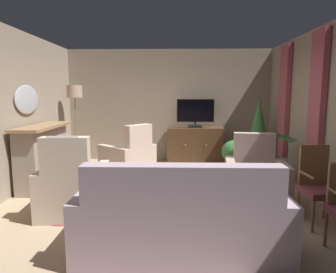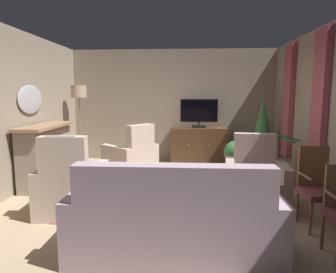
{
  "view_description": "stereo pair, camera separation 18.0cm",
  "coord_description": "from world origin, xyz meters",
  "px_view_note": "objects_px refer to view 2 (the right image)",
  "views": [
    {
      "loc": [
        0.17,
        -4.73,
        1.68
      ],
      "look_at": [
        0.04,
        0.21,
        0.98
      ],
      "focal_mm": 32.14,
      "sensor_mm": 36.0,
      "label": 1
    },
    {
      "loc": [
        0.35,
        -4.72,
        1.68
      ],
      "look_at": [
        0.04,
        0.21,
        0.98
      ],
      "focal_mm": 32.14,
      "sensor_mm": 36.0,
      "label": 2
    }
  ],
  "objects_px": {
    "tv_remote": "(155,180)",
    "potted_plant_small_fern_corner": "(262,130)",
    "side_chair_beside_plant": "(317,186)",
    "cat": "(110,184)",
    "television": "(199,113)",
    "armchair_facing_sofa": "(132,157)",
    "armchair_by_fireplace": "(72,188)",
    "folded_newspaper": "(170,179)",
    "coffee_table": "(169,184)",
    "potted_plant_leafy_by_curtain": "(235,158)",
    "fireplace": "(47,156)",
    "tv_cabinet": "(198,146)",
    "armchair_angled_to_table": "(255,182)",
    "sofa_floral": "(174,224)",
    "potted_plant_on_hearth_side": "(277,170)",
    "wall_mirror_oval": "(31,99)",
    "floor_lamp": "(79,101)"
  },
  "relations": [
    {
      "from": "potted_plant_on_hearth_side",
      "to": "fireplace",
      "type": "bearing_deg",
      "value": -175.86
    },
    {
      "from": "armchair_facing_sofa",
      "to": "side_chair_beside_plant",
      "type": "relative_size",
      "value": 1.24
    },
    {
      "from": "fireplace",
      "to": "armchair_facing_sofa",
      "type": "relative_size",
      "value": 1.29
    },
    {
      "from": "wall_mirror_oval",
      "to": "armchair_by_fireplace",
      "type": "xyz_separation_m",
      "value": [
        1.23,
        -1.32,
        -1.22
      ]
    },
    {
      "from": "folded_newspaper",
      "to": "armchair_angled_to_table",
      "type": "distance_m",
      "value": 1.35
    },
    {
      "from": "armchair_angled_to_table",
      "to": "armchair_by_fireplace",
      "type": "bearing_deg",
      "value": -169.18
    },
    {
      "from": "tv_remote",
      "to": "armchair_facing_sofa",
      "type": "relative_size",
      "value": 0.14
    },
    {
      "from": "tv_cabinet",
      "to": "television",
      "type": "bearing_deg",
      "value": -90.0
    },
    {
      "from": "folded_newspaper",
      "to": "cat",
      "type": "relative_size",
      "value": 0.43
    },
    {
      "from": "coffee_table",
      "to": "potted_plant_leafy_by_curtain",
      "type": "height_order",
      "value": "potted_plant_leafy_by_curtain"
    },
    {
      "from": "tv_cabinet",
      "to": "floor_lamp",
      "type": "xyz_separation_m",
      "value": [
        -2.78,
        -0.44,
        1.11
      ]
    },
    {
      "from": "folded_newspaper",
      "to": "floor_lamp",
      "type": "relative_size",
      "value": 0.16
    },
    {
      "from": "coffee_table",
      "to": "sofa_floral",
      "type": "xyz_separation_m",
      "value": [
        0.12,
        -1.14,
        -0.08
      ]
    },
    {
      "from": "armchair_by_fireplace",
      "to": "coffee_table",
      "type": "bearing_deg",
      "value": 2.89
    },
    {
      "from": "potted_plant_small_fern_corner",
      "to": "potted_plant_on_hearth_side",
      "type": "distance_m",
      "value": 1.32
    },
    {
      "from": "television",
      "to": "tv_cabinet",
      "type": "bearing_deg",
      "value": 90.0
    },
    {
      "from": "sofa_floral",
      "to": "side_chair_beside_plant",
      "type": "xyz_separation_m",
      "value": [
        1.77,
        0.84,
        0.18
      ]
    },
    {
      "from": "television",
      "to": "folded_newspaper",
      "type": "relative_size",
      "value": 2.97
    },
    {
      "from": "potted_plant_on_hearth_side",
      "to": "armchair_facing_sofa",
      "type": "bearing_deg",
      "value": 168.11
    },
    {
      "from": "coffee_table",
      "to": "armchair_facing_sofa",
      "type": "relative_size",
      "value": 0.91
    },
    {
      "from": "wall_mirror_oval",
      "to": "potted_plant_leafy_by_curtain",
      "type": "distance_m",
      "value": 3.99
    },
    {
      "from": "potted_plant_leafy_by_curtain",
      "to": "floor_lamp",
      "type": "bearing_deg",
      "value": 163.62
    },
    {
      "from": "tv_remote",
      "to": "potted_plant_small_fern_corner",
      "type": "height_order",
      "value": "potted_plant_small_fern_corner"
    },
    {
      "from": "television",
      "to": "armchair_by_fireplace",
      "type": "bearing_deg",
      "value": -120.66
    },
    {
      "from": "sofa_floral",
      "to": "potted_plant_on_hearth_side",
      "type": "distance_m",
      "value": 3.27
    },
    {
      "from": "armchair_by_fireplace",
      "to": "side_chair_beside_plant",
      "type": "distance_m",
      "value": 3.28
    },
    {
      "from": "wall_mirror_oval",
      "to": "tv_remote",
      "type": "xyz_separation_m",
      "value": [
        2.4,
        -1.28,
        -1.09
      ]
    },
    {
      "from": "fireplace",
      "to": "wall_mirror_oval",
      "type": "distance_m",
      "value": 1.08
    },
    {
      "from": "sofa_floral",
      "to": "potted_plant_leafy_by_curtain",
      "type": "height_order",
      "value": "sofa_floral"
    },
    {
      "from": "folded_newspaper",
      "to": "armchair_facing_sofa",
      "type": "bearing_deg",
      "value": 126.76
    },
    {
      "from": "potted_plant_on_hearth_side",
      "to": "cat",
      "type": "relative_size",
      "value": 1.37
    },
    {
      "from": "coffee_table",
      "to": "fireplace",
      "type": "bearing_deg",
      "value": 151.92
    },
    {
      "from": "fireplace",
      "to": "folded_newspaper",
      "type": "relative_size",
      "value": 5.41
    },
    {
      "from": "tv_remote",
      "to": "folded_newspaper",
      "type": "bearing_deg",
      "value": 28.36
    },
    {
      "from": "side_chair_beside_plant",
      "to": "cat",
      "type": "relative_size",
      "value": 1.46
    },
    {
      "from": "television",
      "to": "floor_lamp",
      "type": "distance_m",
      "value": 2.82
    },
    {
      "from": "sofa_floral",
      "to": "tv_cabinet",
      "type": "bearing_deg",
      "value": 84.59
    },
    {
      "from": "television",
      "to": "wall_mirror_oval",
      "type": "bearing_deg",
      "value": -148.88
    },
    {
      "from": "folded_newspaper",
      "to": "side_chair_beside_plant",
      "type": "bearing_deg",
      "value": 3.43
    },
    {
      "from": "potted_plant_small_fern_corner",
      "to": "floor_lamp",
      "type": "bearing_deg",
      "value": 179.55
    },
    {
      "from": "armchair_facing_sofa",
      "to": "coffee_table",
      "type": "bearing_deg",
      "value": -66.81
    },
    {
      "from": "armchair_facing_sofa",
      "to": "potted_plant_leafy_by_curtain",
      "type": "xyz_separation_m",
      "value": [
        2.13,
        -0.42,
        0.11
      ]
    },
    {
      "from": "armchair_facing_sofa",
      "to": "armchair_by_fireplace",
      "type": "height_order",
      "value": "armchair_by_fireplace"
    },
    {
      "from": "wall_mirror_oval",
      "to": "armchair_by_fireplace",
      "type": "bearing_deg",
      "value": -47.13
    },
    {
      "from": "armchair_by_fireplace",
      "to": "potted_plant_leafy_by_curtain",
      "type": "distance_m",
      "value": 3.14
    },
    {
      "from": "potted_plant_on_hearth_side",
      "to": "floor_lamp",
      "type": "distance_m",
      "value": 4.54
    },
    {
      "from": "television",
      "to": "armchair_facing_sofa",
      "type": "bearing_deg",
      "value": -146.41
    },
    {
      "from": "sofa_floral",
      "to": "cat",
      "type": "relative_size",
      "value": 3.09
    },
    {
      "from": "tv_remote",
      "to": "potted_plant_small_fern_corner",
      "type": "xyz_separation_m",
      "value": [
        2.13,
        2.76,
        0.39
      ]
    },
    {
      "from": "sofa_floral",
      "to": "potted_plant_small_fern_corner",
      "type": "distance_m",
      "value": 4.31
    }
  ]
}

